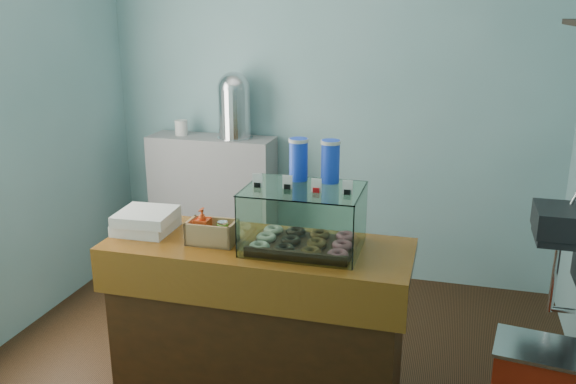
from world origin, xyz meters
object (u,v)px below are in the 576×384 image
(display_case, at_px, (306,213))
(coffee_urn, at_px, (234,104))
(counter, at_px, (259,320))
(red_cooler, at_px, (536,380))

(display_case, distance_m, coffee_urn, 1.82)
(display_case, height_order, coffee_urn, coffee_urn)
(counter, distance_m, coffee_urn, 1.95)
(counter, xyz_separation_m, coffee_urn, (-0.70, 1.57, 0.91))
(display_case, relative_size, coffee_urn, 1.15)
(coffee_urn, relative_size, red_cooler, 1.04)
(counter, relative_size, coffee_urn, 3.12)
(red_cooler, bearing_deg, display_case, -163.39)
(counter, height_order, red_cooler, counter)
(coffee_urn, height_order, red_cooler, coffee_urn)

